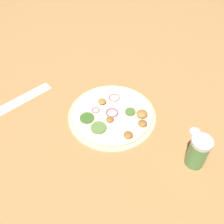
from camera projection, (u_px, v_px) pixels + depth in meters
ground_plane at (112, 116)px, 0.88m from camera, size 3.00×3.00×0.00m
pizza at (113, 115)px, 0.87m from camera, size 0.29×0.29×0.03m
spice_jar at (198, 152)px, 0.72m from camera, size 0.06×0.06×0.10m
loose_cap at (195, 131)px, 0.83m from camera, size 0.04×0.04×0.01m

